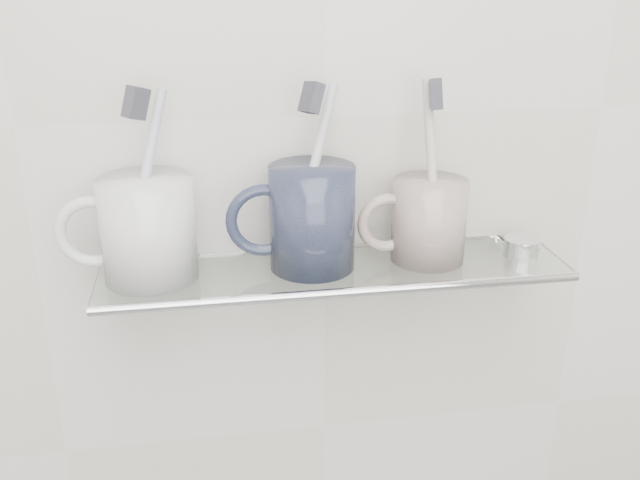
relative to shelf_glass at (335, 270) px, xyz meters
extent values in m
plane|color=beige|center=(0.00, 0.06, 0.15)|extent=(2.50, 0.00, 2.50)
cube|color=silver|center=(0.00, 0.00, 0.00)|extent=(0.50, 0.12, 0.01)
cylinder|color=silver|center=(0.00, -0.06, 0.00)|extent=(0.50, 0.01, 0.01)
cylinder|color=silver|center=(-0.21, 0.05, -0.01)|extent=(0.02, 0.03, 0.02)
cylinder|color=silver|center=(0.21, 0.05, -0.01)|extent=(0.02, 0.03, 0.02)
cylinder|color=silver|center=(-0.19, 0.00, 0.06)|extent=(0.11, 0.11, 0.11)
torus|color=silver|center=(-0.25, 0.00, 0.06)|extent=(0.08, 0.01, 0.08)
cylinder|color=#B0B5D2|center=(-0.19, 0.00, 0.10)|extent=(0.06, 0.04, 0.19)
cube|color=#35363F|center=(-0.19, 0.00, 0.19)|extent=(0.03, 0.03, 0.04)
cylinder|color=black|center=(-0.02, 0.00, 0.06)|extent=(0.12, 0.12, 0.11)
torus|color=black|center=(-0.08, 0.00, 0.06)|extent=(0.08, 0.01, 0.08)
cylinder|color=#BCBCBD|center=(-0.02, 0.00, 0.10)|extent=(0.07, 0.06, 0.18)
cube|color=#35363F|center=(-0.02, 0.00, 0.19)|extent=(0.03, 0.03, 0.03)
cylinder|color=silver|center=(0.10, 0.00, 0.05)|extent=(0.10, 0.10, 0.09)
torus|color=silver|center=(0.06, 0.00, 0.05)|extent=(0.07, 0.01, 0.07)
cylinder|color=#B9B899|center=(0.10, 0.00, 0.10)|extent=(0.03, 0.04, 0.19)
cube|color=#35363F|center=(0.10, 0.00, 0.19)|extent=(0.02, 0.03, 0.03)
cylinder|color=silver|center=(0.21, 0.00, 0.01)|extent=(0.04, 0.04, 0.02)
camera|label=1|loc=(-0.13, -0.69, 0.31)|focal=40.00mm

